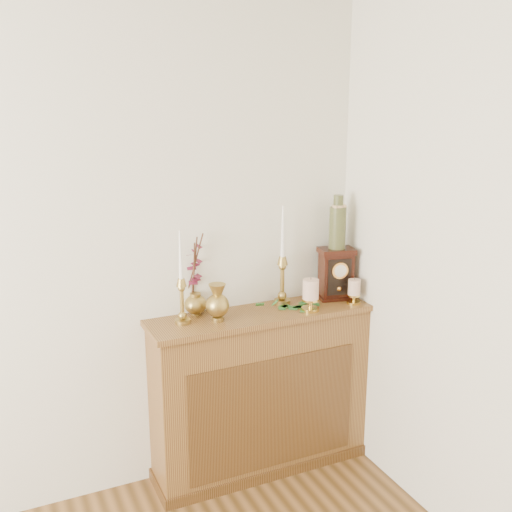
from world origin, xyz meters
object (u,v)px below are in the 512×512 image
mantel_clock (336,274)px  ceramic_vase (338,225)px  candlestick_center (282,272)px  candlestick_left (182,293)px  ginger_jar (195,277)px  bud_vase (217,303)px

mantel_clock → ceramic_vase: 0.28m
candlestick_center → mantel_clock: bearing=-8.2°
candlestick_left → candlestick_center: size_ratio=0.88×
candlestick_left → mantel_clock: size_ratio=1.64×
candlestick_left → ginger_jar: 0.17m
candlestick_center → mantel_clock: (0.32, -0.05, -0.04)m
ginger_jar → mantel_clock: (0.80, -0.11, -0.06)m
mantel_clock → ceramic_vase: ceramic_vase is taller
candlestick_left → ginger_jar: bearing=47.7°
bud_vase → ginger_jar: bearing=110.2°
bud_vase → mantel_clock: 0.74m
candlestick_left → mantel_clock: (0.91, 0.01, -0.01)m
ceramic_vase → candlestick_center: bearing=172.3°
candlestick_center → bud_vase: (-0.42, -0.10, -0.08)m
bud_vase → mantel_clock: mantel_clock is taller
bud_vase → mantel_clock: (0.74, 0.06, 0.05)m
ginger_jar → candlestick_left: bearing=-132.3°
bud_vase → ceramic_vase: ceramic_vase is taller
candlestick_left → ceramic_vase: (0.92, 0.02, 0.27)m
candlestick_left → candlestick_center: candlestick_center is taller
candlestick_center → candlestick_left: bearing=-174.3°
bud_vase → ginger_jar: size_ratio=0.44×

